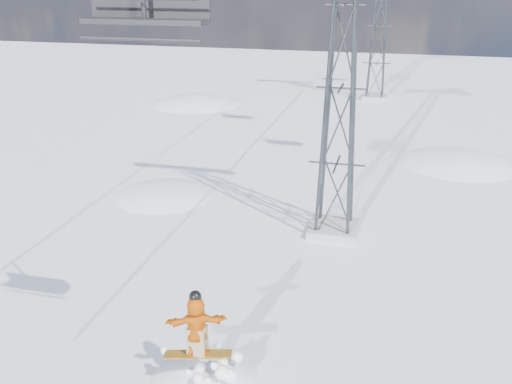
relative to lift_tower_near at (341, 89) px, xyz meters
The scene contains 5 objects.
ground 9.72m from the lift_tower_near, 95.71° to the right, with size 120.00×120.00×0.00m, color white.
snow_terrain 20.81m from the lift_tower_near, 112.81° to the left, with size 39.00×37.00×22.00m.
lift_tower_near is the anchor object (origin of this frame).
lift_tower_far 25.00m from the lift_tower_near, 90.00° to the left, with size 5.20×1.80×11.43m.
lift_chair_near 11.26m from the lift_tower_near, 101.77° to the right, with size 2.14×0.62×2.66m.
Camera 1 is at (2.86, -11.72, 9.27)m, focal length 40.00 mm.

